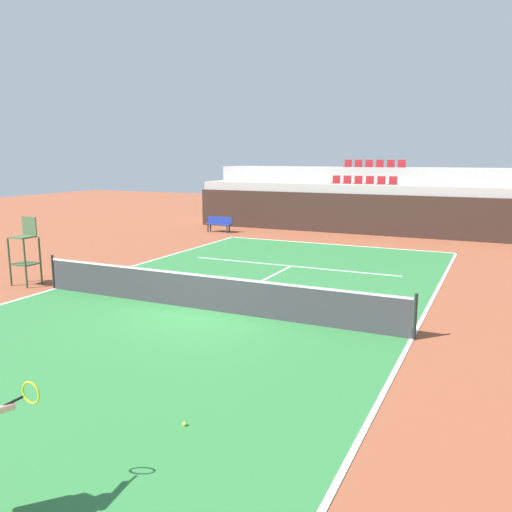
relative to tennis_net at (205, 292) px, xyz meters
The scene contains 16 objects.
ground_plane 0.51m from the tennis_net, ahead, with size 80.00×80.00×0.00m, color brown.
court_surface 0.50m from the tennis_net, ahead, with size 11.00×24.00×0.01m, color #2D7238.
baseline_far 11.96m from the tennis_net, 90.00° to the left, with size 11.00×0.10×0.00m, color white.
sideline_left 5.47m from the tennis_net, behind, with size 0.10×24.00×0.00m, color white.
sideline_right 5.47m from the tennis_net, ahead, with size 0.10×24.00×0.00m, color white.
service_line_far 6.42m from the tennis_net, 90.00° to the left, with size 8.26×0.10×0.00m, color white.
centre_service_line 3.24m from the tennis_net, 90.00° to the left, with size 0.10×6.40×0.00m, color white.
back_wall 15.88m from the tennis_net, 90.00° to the left, with size 19.00×0.30×2.15m, color black.
stands_tier_lower 17.24m from the tennis_net, 90.00° to the left, with size 19.00×2.40×2.62m, color #9E9E99.
stands_tier_upper 19.66m from the tennis_net, 90.00° to the left, with size 19.00×2.40×3.50m, color #9E9E99.
seating_row_lower 17.46m from the tennis_net, 90.00° to the left, with size 3.63×0.44×0.44m.
seating_row_upper 19.96m from the tennis_net, 90.00° to the left, with size 3.63×0.44×0.44m.
tennis_net is the anchor object (origin of this frame).
umpire_chair 6.73m from the tennis_net, behind, with size 0.76×0.66×2.20m.
player_bench 15.08m from the tennis_net, 117.71° to the left, with size 1.50×0.40×0.85m.
tennis_ball_1 6.27m from the tennis_net, 62.18° to the right, with size 0.07×0.07×0.07m, color #CCE033.
Camera 1 is at (7.07, -11.77, 4.07)m, focal length 36.71 mm.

